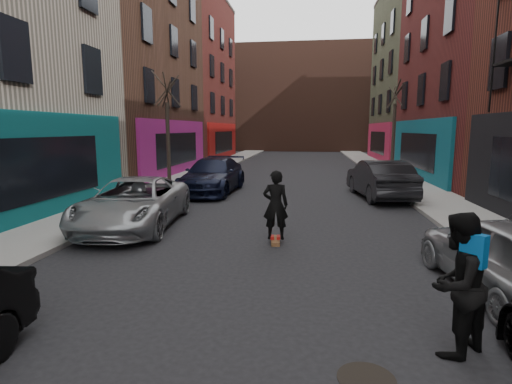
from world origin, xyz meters
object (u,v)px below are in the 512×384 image
(parked_left_end, at_px, (213,175))
(skateboarder, at_px, (276,205))
(parked_right_end, at_px, (380,179))
(parked_right_far, at_px, (509,256))
(tree_right_far, at_px, (394,120))
(manhole, at_px, (367,379))
(tree_left_far, at_px, (167,121))
(skateboard, at_px, (275,241))
(parked_left_far, at_px, (134,203))
(pedestrian, at_px, (457,284))

(parked_left_end, bearing_deg, skateboarder, -63.43)
(parked_right_end, bearing_deg, parked_right_far, 85.23)
(parked_right_far, bearing_deg, parked_right_end, -93.35)
(tree_right_far, xyz_separation_m, parked_right_end, (-2.13, -8.36, -2.71))
(parked_right_end, distance_m, manhole, 13.31)
(tree_left_far, distance_m, skateboard, 12.17)
(tree_left_far, bearing_deg, tree_right_far, 25.82)
(tree_right_far, bearing_deg, parked_left_far, -125.27)
(manhole, bearing_deg, tree_left_far, 117.33)
(tree_left_far, distance_m, parked_left_end, 4.21)
(tree_left_far, bearing_deg, skateboarder, -56.82)
(skateboard, bearing_deg, tree_left_far, 117.35)
(skateboarder, height_order, pedestrian, pedestrian)
(parked_left_end, distance_m, parked_right_far, 13.44)
(parked_left_far, bearing_deg, manhole, -53.91)
(parked_left_end, xyz_separation_m, manhole, (5.20, -13.62, -0.80))
(skateboarder, bearing_deg, skateboard, 174.16)
(parked_right_end, height_order, skateboarder, skateboarder)
(tree_right_far, relative_size, skateboard, 8.50)
(pedestrian, bearing_deg, skateboard, -101.84)
(tree_left_far, xyz_separation_m, manhole, (7.99, -15.45, -3.37))
(tree_right_far, height_order, parked_left_end, tree_right_far)
(tree_right_far, distance_m, skateboarder, 17.08)
(tree_left_far, bearing_deg, parked_right_end, -12.96)
(parked_right_end, distance_m, skateboarder, 8.38)
(parked_left_far, bearing_deg, pedestrian, -45.33)
(tree_left_far, distance_m, manhole, 17.72)
(tree_right_far, distance_m, parked_left_far, 18.19)
(parked_left_far, bearing_deg, parked_right_far, -29.45)
(tree_left_far, height_order, parked_right_far, tree_left_far)
(pedestrian, relative_size, manhole, 2.74)
(tree_right_far, xyz_separation_m, parked_right_far, (-1.60, -18.62, -2.79))
(skateboard, distance_m, manhole, 5.87)
(parked_right_far, distance_m, skateboard, 5.27)
(tree_right_far, xyz_separation_m, pedestrian, (-3.21, -20.70, -2.57))
(pedestrian, distance_m, manhole, 1.71)
(skateboard, xyz_separation_m, pedestrian, (2.78, -4.91, 0.91))
(parked_left_far, bearing_deg, parked_left_end, 78.35)
(parked_right_far, xyz_separation_m, manhole, (-2.81, -2.83, -0.73))
(parked_left_end, bearing_deg, tree_right_far, 41.25)
(parked_left_far, xyz_separation_m, parked_right_end, (8.25, 6.31, 0.08))
(tree_right_far, xyz_separation_m, parked_left_end, (-9.62, -7.84, -2.73))
(parked_right_end, relative_size, skateboarder, 2.76)
(parked_right_far, distance_m, pedestrian, 2.65)
(tree_right_far, bearing_deg, skateboarder, -110.78)
(tree_right_far, height_order, pedestrian, tree_right_far)
(parked_left_end, relative_size, manhole, 7.91)
(parked_right_far, bearing_deg, skateboarder, -39.01)
(parked_right_far, bearing_deg, tree_left_far, -55.74)
(tree_left_far, bearing_deg, parked_left_far, -76.91)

